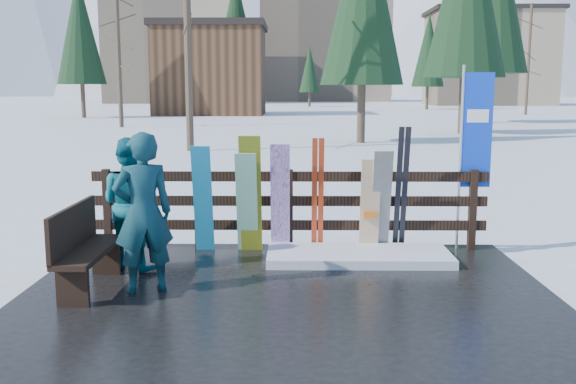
{
  "coord_description": "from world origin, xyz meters",
  "views": [
    {
      "loc": [
        0.09,
        -6.76,
        2.34
      ],
      "look_at": [
        -0.0,
        1.0,
        1.1
      ],
      "focal_mm": 40.0,
      "sensor_mm": 36.0,
      "label": 1
    }
  ],
  "objects_px": {
    "bench": "(83,245)",
    "snowboard_5": "(370,206)",
    "snowboard_1": "(247,203)",
    "snowboard_0": "(203,199)",
    "snowboard_2": "(251,195)",
    "person_back": "(131,204)",
    "snowboard_3": "(280,199)",
    "person_front": "(143,213)",
    "rental_flag": "(473,137)",
    "snowboard_4": "(381,202)"
  },
  "relations": [
    {
      "from": "rental_flag",
      "to": "person_back",
      "type": "bearing_deg",
      "value": -166.92
    },
    {
      "from": "snowboard_1",
      "to": "snowboard_4",
      "type": "relative_size",
      "value": 0.98
    },
    {
      "from": "snowboard_0",
      "to": "snowboard_2",
      "type": "bearing_deg",
      "value": 0.0
    },
    {
      "from": "snowboard_0",
      "to": "rental_flag",
      "type": "distance_m",
      "value": 3.88
    },
    {
      "from": "bench",
      "to": "person_back",
      "type": "relative_size",
      "value": 0.89
    },
    {
      "from": "bench",
      "to": "person_back",
      "type": "bearing_deg",
      "value": 70.14
    },
    {
      "from": "snowboard_0",
      "to": "snowboard_1",
      "type": "height_order",
      "value": "snowboard_0"
    },
    {
      "from": "snowboard_0",
      "to": "snowboard_3",
      "type": "height_order",
      "value": "snowboard_3"
    },
    {
      "from": "snowboard_1",
      "to": "person_front",
      "type": "bearing_deg",
      "value": -120.07
    },
    {
      "from": "snowboard_1",
      "to": "snowboard_2",
      "type": "bearing_deg",
      "value": 0.0
    },
    {
      "from": "snowboard_0",
      "to": "rental_flag",
      "type": "xyz_separation_m",
      "value": [
        3.77,
        0.27,
        0.85
      ]
    },
    {
      "from": "snowboard_3",
      "to": "rental_flag",
      "type": "height_order",
      "value": "rental_flag"
    },
    {
      "from": "snowboard_0",
      "to": "snowboard_4",
      "type": "height_order",
      "value": "snowboard_0"
    },
    {
      "from": "bench",
      "to": "snowboard_1",
      "type": "relative_size",
      "value": 1.03
    },
    {
      "from": "snowboard_3",
      "to": "snowboard_5",
      "type": "height_order",
      "value": "snowboard_3"
    },
    {
      "from": "snowboard_2",
      "to": "person_back",
      "type": "bearing_deg",
      "value": -151.56
    },
    {
      "from": "snowboard_0",
      "to": "snowboard_4",
      "type": "relative_size",
      "value": 1.04
    },
    {
      "from": "snowboard_0",
      "to": "snowboard_1",
      "type": "distance_m",
      "value": 0.61
    },
    {
      "from": "bench",
      "to": "snowboard_3",
      "type": "bearing_deg",
      "value": 37.61
    },
    {
      "from": "bench",
      "to": "person_front",
      "type": "distance_m",
      "value": 0.82
    },
    {
      "from": "snowboard_1",
      "to": "rental_flag",
      "type": "bearing_deg",
      "value": 4.88
    },
    {
      "from": "snowboard_1",
      "to": "snowboard_0",
      "type": "bearing_deg",
      "value": 180.0
    },
    {
      "from": "snowboard_2",
      "to": "snowboard_3",
      "type": "height_order",
      "value": "snowboard_2"
    },
    {
      "from": "bench",
      "to": "snowboard_0",
      "type": "distance_m",
      "value": 2.05
    },
    {
      "from": "snowboard_3",
      "to": "snowboard_5",
      "type": "relative_size",
      "value": 1.16
    },
    {
      "from": "snowboard_1",
      "to": "snowboard_3",
      "type": "xyz_separation_m",
      "value": [
        0.46,
        0.0,
        0.06
      ]
    },
    {
      "from": "person_back",
      "to": "snowboard_3",
      "type": "bearing_deg",
      "value": -131.75
    },
    {
      "from": "snowboard_1",
      "to": "snowboard_3",
      "type": "distance_m",
      "value": 0.47
    },
    {
      "from": "snowboard_4",
      "to": "person_front",
      "type": "bearing_deg",
      "value": -148.59
    },
    {
      "from": "person_front",
      "to": "person_back",
      "type": "xyz_separation_m",
      "value": [
        -0.39,
        0.97,
        -0.07
      ]
    },
    {
      "from": "snowboard_2",
      "to": "person_front",
      "type": "distance_m",
      "value": 2.06
    },
    {
      "from": "snowboard_3",
      "to": "snowboard_2",
      "type": "bearing_deg",
      "value": 180.0
    },
    {
      "from": "rental_flag",
      "to": "bench",
      "type": "bearing_deg",
      "value": -158.16
    },
    {
      "from": "bench",
      "to": "person_front",
      "type": "xyz_separation_m",
      "value": [
        0.71,
        -0.07,
        0.39
      ]
    },
    {
      "from": "bench",
      "to": "snowboard_3",
      "type": "height_order",
      "value": "snowboard_3"
    },
    {
      "from": "snowboard_4",
      "to": "rental_flag",
      "type": "height_order",
      "value": "rental_flag"
    },
    {
      "from": "rental_flag",
      "to": "person_back",
      "type": "distance_m",
      "value": 4.76
    },
    {
      "from": "snowboard_0",
      "to": "snowboard_5",
      "type": "relative_size",
      "value": 1.15
    },
    {
      "from": "snowboard_2",
      "to": "snowboard_4",
      "type": "relative_size",
      "value": 1.13
    },
    {
      "from": "snowboard_5",
      "to": "person_back",
      "type": "relative_size",
      "value": 0.8
    },
    {
      "from": "snowboard_2",
      "to": "bench",
      "type": "bearing_deg",
      "value": -136.57
    },
    {
      "from": "snowboard_5",
      "to": "person_front",
      "type": "distance_m",
      "value": 3.25
    },
    {
      "from": "bench",
      "to": "rental_flag",
      "type": "distance_m",
      "value": 5.39
    },
    {
      "from": "snowboard_5",
      "to": "person_back",
      "type": "xyz_separation_m",
      "value": [
        -3.12,
        -0.79,
        0.17
      ]
    },
    {
      "from": "snowboard_0",
      "to": "snowboard_1",
      "type": "relative_size",
      "value": 1.06
    },
    {
      "from": "bench",
      "to": "snowboard_2",
      "type": "height_order",
      "value": "snowboard_2"
    },
    {
      "from": "snowboard_4",
      "to": "person_front",
      "type": "height_order",
      "value": "person_front"
    },
    {
      "from": "snowboard_5",
      "to": "rental_flag",
      "type": "distance_m",
      "value": 1.75
    },
    {
      "from": "bench",
      "to": "snowboard_5",
      "type": "relative_size",
      "value": 1.11
    },
    {
      "from": "snowboard_2",
      "to": "person_front",
      "type": "xyz_separation_m",
      "value": [
        -1.07,
        -1.76,
        0.08
      ]
    }
  ]
}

